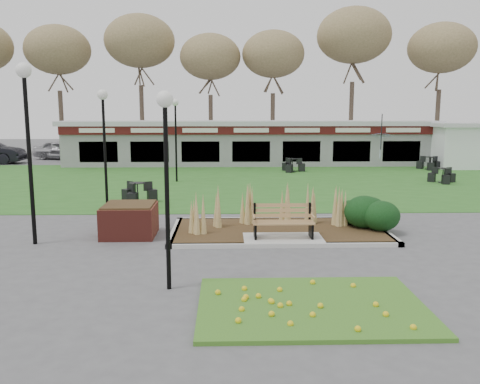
{
  "coord_description": "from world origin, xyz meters",
  "views": [
    {
      "loc": [
        -1.57,
        -13.54,
        3.67
      ],
      "look_at": [
        -1.15,
        2.0,
        1.12
      ],
      "focal_mm": 38.0,
      "sensor_mm": 36.0,
      "label": 1
    }
  ],
  "objects_px": {
    "brick_planter": "(130,220)",
    "lamp_post_near_right": "(166,147)",
    "lamp_post_mid_left": "(104,124)",
    "bistro_set_d": "(429,165)",
    "bistro_set_b": "(292,167)",
    "park_bench": "(283,221)",
    "service_hut": "(466,145)",
    "patio_umbrella": "(381,145)",
    "bistro_set_a": "(138,196)",
    "car_silver": "(62,150)",
    "bistro_set_c": "(443,178)",
    "food_pavilion": "(250,143)",
    "lamp_post_near_left": "(27,114)",
    "lamp_post_mid_right": "(176,122)"
  },
  "relations": [
    {
      "from": "bistro_set_a",
      "to": "bistro_set_c",
      "type": "bearing_deg",
      "value": 19.59
    },
    {
      "from": "bistro_set_c",
      "to": "bistro_set_d",
      "type": "xyz_separation_m",
      "value": [
        1.55,
        5.6,
        0.01
      ]
    },
    {
      "from": "service_hut",
      "to": "bistro_set_a",
      "type": "height_order",
      "value": "service_hut"
    },
    {
      "from": "brick_planter",
      "to": "bistro_set_b",
      "type": "bearing_deg",
      "value": 66.0
    },
    {
      "from": "food_pavilion",
      "to": "bistro_set_b",
      "type": "height_order",
      "value": "food_pavilion"
    },
    {
      "from": "bistro_set_c",
      "to": "car_silver",
      "type": "xyz_separation_m",
      "value": [
        -22.89,
        12.6,
        0.43
      ]
    },
    {
      "from": "lamp_post_near_left",
      "to": "lamp_post_near_right",
      "type": "height_order",
      "value": "lamp_post_near_left"
    },
    {
      "from": "bistro_set_b",
      "to": "bistro_set_d",
      "type": "height_order",
      "value": "bistro_set_d"
    },
    {
      "from": "bistro_set_b",
      "to": "bistro_set_c",
      "type": "bearing_deg",
      "value": -34.5
    },
    {
      "from": "bistro_set_b",
      "to": "bistro_set_d",
      "type": "xyz_separation_m",
      "value": [
        8.49,
        0.83,
        0.0
      ]
    },
    {
      "from": "park_bench",
      "to": "food_pavilion",
      "type": "xyz_separation_m",
      "value": [
        0.0,
        19.71,
        0.89
      ]
    },
    {
      "from": "food_pavilion",
      "to": "bistro_set_a",
      "type": "bearing_deg",
      "value": -110.25
    },
    {
      "from": "lamp_post_near_left",
      "to": "service_hut",
      "type": "bearing_deg",
      "value": 41.29
    },
    {
      "from": "food_pavilion",
      "to": "patio_umbrella",
      "type": "xyz_separation_m",
      "value": [
        8.0,
        -2.31,
        -0.04
      ]
    },
    {
      "from": "service_hut",
      "to": "lamp_post_near_right",
      "type": "distance_m",
      "value": 27.0
    },
    {
      "from": "service_hut",
      "to": "lamp_post_mid_left",
      "type": "relative_size",
      "value": 1.02
    },
    {
      "from": "lamp_post_mid_left",
      "to": "bistro_set_d",
      "type": "relative_size",
      "value": 3.06
    },
    {
      "from": "brick_planter",
      "to": "lamp_post_near_right",
      "type": "relative_size",
      "value": 0.37
    },
    {
      "from": "lamp_post_mid_right",
      "to": "bistro_set_b",
      "type": "bearing_deg",
      "value": 31.96
    },
    {
      "from": "park_bench",
      "to": "service_hut",
      "type": "xyz_separation_m",
      "value": [
        13.5,
        17.75,
        0.86
      ]
    },
    {
      "from": "bistro_set_a",
      "to": "bistro_set_c",
      "type": "xyz_separation_m",
      "value": [
        14.32,
        5.1,
        -0.02
      ]
    },
    {
      "from": "bistro_set_b",
      "to": "patio_umbrella",
      "type": "bearing_deg",
      "value": 15.43
    },
    {
      "from": "service_hut",
      "to": "lamp_post_mid_right",
      "type": "distance_m",
      "value": 18.63
    },
    {
      "from": "bistro_set_b",
      "to": "car_silver",
      "type": "distance_m",
      "value": 17.78
    },
    {
      "from": "service_hut",
      "to": "lamp_post_mid_left",
      "type": "distance_m",
      "value": 23.69
    },
    {
      "from": "brick_planter",
      "to": "lamp_post_near_left",
      "type": "bearing_deg",
      "value": -160.59
    },
    {
      "from": "lamp_post_mid_left",
      "to": "patio_umbrella",
      "type": "xyz_separation_m",
      "value": [
        13.84,
        13.23,
        -1.72
      ]
    },
    {
      "from": "lamp_post_mid_left",
      "to": "bistro_set_b",
      "type": "xyz_separation_m",
      "value": [
        8.16,
        11.66,
        -2.88
      ]
    },
    {
      "from": "lamp_post_mid_right",
      "to": "food_pavilion",
      "type": "bearing_deg",
      "value": 62.51
    },
    {
      "from": "bistro_set_a",
      "to": "car_silver",
      "type": "height_order",
      "value": "car_silver"
    },
    {
      "from": "brick_planter",
      "to": "service_hut",
      "type": "relative_size",
      "value": 0.34
    },
    {
      "from": "service_hut",
      "to": "lamp_post_mid_left",
      "type": "bearing_deg",
      "value": -144.94
    },
    {
      "from": "lamp_post_near_right",
      "to": "bistro_set_d",
      "type": "relative_size",
      "value": 2.84
    },
    {
      "from": "patio_umbrella",
      "to": "park_bench",
      "type": "bearing_deg",
      "value": -114.68
    },
    {
      "from": "park_bench",
      "to": "brick_planter",
      "type": "distance_m",
      "value": 4.47
    },
    {
      "from": "brick_planter",
      "to": "bistro_set_d",
      "type": "bearing_deg",
      "value": 46.32
    },
    {
      "from": "bistro_set_d",
      "to": "patio_umbrella",
      "type": "relative_size",
      "value": 0.61
    },
    {
      "from": "lamp_post_near_left",
      "to": "patio_umbrella",
      "type": "bearing_deg",
      "value": 49.73
    },
    {
      "from": "brick_planter",
      "to": "bistro_set_d",
      "type": "distance_m",
      "value": 22.02
    },
    {
      "from": "food_pavilion",
      "to": "service_hut",
      "type": "relative_size",
      "value": 5.59
    },
    {
      "from": "park_bench",
      "to": "brick_planter",
      "type": "relative_size",
      "value": 1.13
    },
    {
      "from": "bistro_set_a",
      "to": "patio_umbrella",
      "type": "xyz_separation_m",
      "value": [
        13.07,
        11.43,
        1.15
      ]
    },
    {
      "from": "brick_planter",
      "to": "bistro_set_c",
      "type": "distance_m",
      "value": 17.12
    },
    {
      "from": "park_bench",
      "to": "lamp_post_near_right",
      "type": "height_order",
      "value": "lamp_post_near_right"
    },
    {
      "from": "bistro_set_b",
      "to": "park_bench",
      "type": "bearing_deg",
      "value": -98.33
    },
    {
      "from": "food_pavilion",
      "to": "lamp_post_near_left",
      "type": "relative_size",
      "value": 5.06
    },
    {
      "from": "lamp_post_near_right",
      "to": "lamp_post_mid_right",
      "type": "distance_m",
      "value": 15.64
    },
    {
      "from": "lamp_post_near_right",
      "to": "car_silver",
      "type": "xyz_separation_m",
      "value": [
        -10.87,
        27.43,
        -2.24
      ]
    },
    {
      "from": "brick_planter",
      "to": "lamp_post_near_right",
      "type": "xyz_separation_m",
      "value": [
        1.64,
        -4.5,
        2.45
      ]
    },
    {
      "from": "park_bench",
      "to": "lamp_post_near_right",
      "type": "xyz_separation_m",
      "value": [
        -2.76,
        -3.75,
        2.34
      ]
    }
  ]
}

